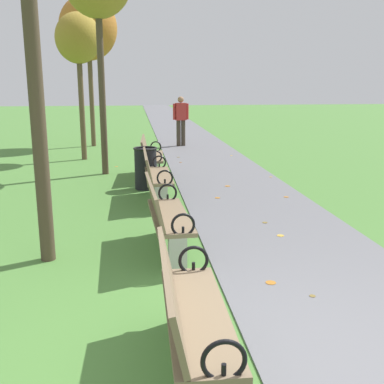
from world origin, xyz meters
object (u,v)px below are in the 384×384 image
object	(u,v)px
park_bench_4	(151,156)
park_bench_3	(156,175)
trash_bin	(146,168)
park_bench_1	(190,314)
pedestrian_walking	(181,118)
tree_3	(78,40)
tree_4	(88,29)
park_bench_2	(165,216)

from	to	relation	value
park_bench_4	park_bench_3	bearing A→B (deg)	-90.00
park_bench_3	park_bench_4	world-z (taller)	same
park_bench_3	trash_bin	size ratio (longest dim) A/B	1.91
park_bench_1	pedestrian_walking	distance (m)	12.49
park_bench_1	park_bench_3	xyz separation A→B (m)	(-0.00, 5.13, 0.00)
park_bench_4	trash_bin	size ratio (longest dim) A/B	1.93
park_bench_3	tree_3	world-z (taller)	tree_3
park_bench_1	tree_4	world-z (taller)	tree_4
park_bench_1	tree_3	world-z (taller)	tree_3
tree_4	pedestrian_walking	distance (m)	4.08
park_bench_2	tree_3	distance (m)	8.19
tree_3	tree_4	bearing A→B (deg)	89.27
park_bench_1	park_bench_4	size ratio (longest dim) A/B	0.99
park_bench_1	park_bench_4	bearing A→B (deg)	90.00
park_bench_3	park_bench_4	bearing A→B (deg)	90.00
trash_bin	park_bench_4	bearing A→B (deg)	82.61
tree_4	tree_3	bearing A→B (deg)	-90.73
park_bench_4	tree_3	xyz separation A→B (m)	(-1.75, 2.74, 2.69)
park_bench_1	park_bench_2	world-z (taller)	same
park_bench_1	park_bench_3	distance (m)	5.13
park_bench_1	tree_4	distance (m)	13.41
trash_bin	pedestrian_walking	bearing A→B (deg)	77.82
park_bench_1	trash_bin	distance (m)	6.22
tree_3	trash_bin	distance (m)	5.01
park_bench_2	tree_3	world-z (taller)	tree_3
trash_bin	park_bench_1	bearing A→B (deg)	-88.64
tree_3	park_bench_1	bearing A→B (deg)	-80.17
park_bench_1	park_bench_3	size ratio (longest dim) A/B	1.00
park_bench_1	pedestrian_walking	xyz separation A→B (m)	(1.19, 12.43, 0.44)
park_bench_1	tree_4	xyz separation A→B (m)	(-1.71, 12.89, 3.27)
park_bench_1	park_bench_3	bearing A→B (deg)	90.00
park_bench_3	park_bench_4	xyz separation A→B (m)	(0.00, 2.22, 0.00)
park_bench_2	park_bench_3	bearing A→B (deg)	90.00
park_bench_2	pedestrian_walking	world-z (taller)	pedestrian_walking
park_bench_4	park_bench_2	bearing A→B (deg)	-90.00
park_bench_2	pedestrian_walking	distance (m)	9.96
park_bench_2	park_bench_4	xyz separation A→B (m)	(0.00, 4.80, 0.00)
park_bench_2	tree_4	world-z (taller)	tree_4
tree_3	pedestrian_walking	bearing A→B (deg)	38.52
park_bench_3	pedestrian_walking	bearing A→B (deg)	80.71
tree_3	pedestrian_walking	distance (m)	4.38
park_bench_4	trash_bin	xyz separation A→B (m)	(-0.15, -1.14, -0.06)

